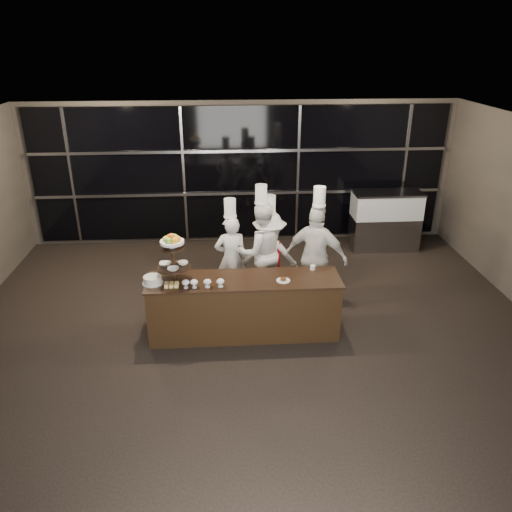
{
  "coord_description": "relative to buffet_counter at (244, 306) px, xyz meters",
  "views": [
    {
      "loc": [
        -0.39,
        -5.36,
        4.18
      ],
      "look_at": [
        0.07,
        1.45,
        1.15
      ],
      "focal_mm": 35.0,
      "sensor_mm": 36.0,
      "label": 1
    }
  ],
  "objects": [
    {
      "name": "display_case",
      "position": [
        3.11,
        3.15,
        0.22
      ],
      "size": [
        1.41,
        0.62,
        1.24
      ],
      "color": "#A5A5AA",
      "rests_on": "ground"
    },
    {
      "name": "chef_cup",
      "position": [
        1.06,
        0.25,
        0.49
      ],
      "size": [
        0.08,
        0.08,
        0.07
      ],
      "primitive_type": "cylinder",
      "color": "white",
      "rests_on": "buffet_counter"
    },
    {
      "name": "chef_d",
      "position": [
        1.21,
        0.77,
        0.43
      ],
      "size": [
        1.12,
        0.85,
        2.07
      ],
      "color": "white",
      "rests_on": "ground"
    },
    {
      "name": "chef_c",
      "position": [
        0.49,
        1.2,
        0.3
      ],
      "size": [
        1.05,
        0.69,
        1.82
      ],
      "color": "silver",
      "rests_on": "ground"
    },
    {
      "name": "display_stand",
      "position": [
        -1.0,
        -0.0,
        0.87
      ],
      "size": [
        0.48,
        0.48,
        0.74
      ],
      "color": "black",
      "rests_on": "buffet_counter"
    },
    {
      "name": "room",
      "position": [
        0.13,
        -1.15,
        1.03
      ],
      "size": [
        10.0,
        10.0,
        10.0
      ],
      "color": "black",
      "rests_on": "ground"
    },
    {
      "name": "compotes",
      "position": [
        -0.6,
        -0.22,
        0.54
      ],
      "size": [
        0.6,
        0.11,
        0.12
      ],
      "color": "silver",
      "rests_on": "buffet_counter"
    },
    {
      "name": "chef_b",
      "position": [
        0.34,
        1.11,
        0.41
      ],
      "size": [
        0.96,
        0.83,
        2.02
      ],
      "color": "white",
      "rests_on": "ground"
    },
    {
      "name": "window_wall",
      "position": [
        0.13,
        3.78,
        1.04
      ],
      "size": [
        8.6,
        0.1,
        2.8
      ],
      "color": "black",
      "rests_on": "ground"
    },
    {
      "name": "pastry_squares",
      "position": [
        -1.03,
        -0.16,
        0.48
      ],
      "size": [
        0.2,
        0.13,
        0.05
      ],
      "color": "#FAD37A",
      "rests_on": "buffet_counter"
    },
    {
      "name": "chef_a",
      "position": [
        -0.16,
        1.11,
        0.32
      ],
      "size": [
        0.59,
        0.43,
        1.8
      ],
      "color": "silver",
      "rests_on": "ground"
    },
    {
      "name": "buffet_counter",
      "position": [
        0.0,
        0.0,
        0.0
      ],
      "size": [
        2.84,
        0.74,
        0.92
      ],
      "color": "black",
      "rests_on": "ground"
    },
    {
      "name": "small_plate",
      "position": [
        0.57,
        -0.1,
        0.47
      ],
      "size": [
        0.2,
        0.2,
        0.05
      ],
      "color": "white",
      "rests_on": "buffet_counter"
    },
    {
      "name": "layer_cake",
      "position": [
        -1.31,
        -0.05,
        0.51
      ],
      "size": [
        0.3,
        0.3,
        0.11
      ],
      "color": "white",
      "rests_on": "buffet_counter"
    }
  ]
}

